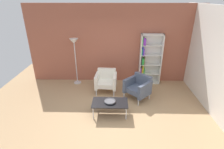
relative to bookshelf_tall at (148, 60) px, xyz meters
The scene contains 9 objects.
ground_plane 2.76m from the bookshelf_tall, 119.94° to the right, with size 8.32×8.32×0.00m, color tan.
brick_back_panel 1.41m from the bookshelf_tall, behind, with size 6.40×0.12×2.90m, color #9E5642.
plaster_right_partition 2.33m from the bookshelf_tall, 46.50° to the right, with size 0.12×5.20×2.90m, color silver.
bookshelf_tall is the anchor object (origin of this frame).
coffee_table_low 2.55m from the bookshelf_tall, 123.29° to the right, with size 1.00×0.56×0.40m.
decorative_bowl 2.53m from the bookshelf_tall, 123.29° to the right, with size 0.32×0.32×0.05m.
armchair_near_window 1.78m from the bookshelf_tall, 154.75° to the right, with size 0.76×0.70×0.78m.
armchair_corner_red 1.36m from the bookshelf_tall, 111.80° to the right, with size 0.95×0.95×0.78m.
floor_lamp_torchiere 2.76m from the bookshelf_tall, behind, with size 0.32×0.32×1.74m.
Camera 1 is at (0.09, -3.94, 3.10)m, focal length 27.93 mm.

